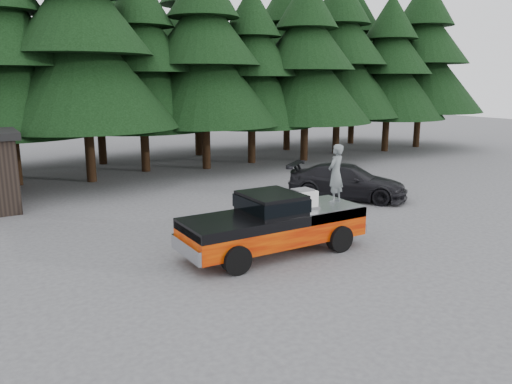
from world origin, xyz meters
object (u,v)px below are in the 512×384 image
parked_car (347,181)px  pickup_truck (274,232)px  air_compressor (302,199)px  man_on_bed (336,173)px

parked_car → pickup_truck: bearing=176.5°
air_compressor → man_on_bed: bearing=4.6°
air_compressor → parked_car: bearing=39.7°
pickup_truck → air_compressor: air_compressor is taller
air_compressor → parked_car: 7.49m
air_compressor → parked_car: (5.89, 4.57, -0.82)m
man_on_bed → parked_car: size_ratio=0.36×
pickup_truck → parked_car: bearing=33.0°
pickup_truck → parked_car: size_ratio=1.12×
air_compressor → man_on_bed: 1.55m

